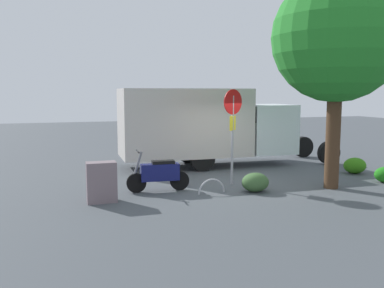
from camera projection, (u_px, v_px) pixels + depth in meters
name	position (u px, v px, depth m)	size (l,w,h in m)	color
ground_plane	(239.00, 183.00, 12.96)	(60.00, 60.00, 0.00)	#474C51
box_truck_near	(208.00, 124.00, 15.77)	(8.58, 2.44, 2.97)	black
motorcycle	(159.00, 173.00, 11.78)	(1.81, 0.55, 1.20)	black
stop_sign	(233.00, 122.00, 12.51)	(0.71, 0.33, 2.92)	#9E9EA3
street_tree	(337.00, 38.00, 11.73)	(3.72, 3.72, 6.25)	#47301E
utility_cabinet	(102.00, 182.00, 10.61)	(0.76, 0.42, 1.05)	slate
bike_rack_hoop	(212.00, 193.00, 11.59)	(0.85, 0.85, 0.05)	#B7B7BC
shrub_near_sign	(355.00, 166.00, 14.45)	(0.82, 0.67, 0.56)	#347716
shrub_by_tree	(255.00, 182.00, 11.76)	(0.80, 0.66, 0.55)	#3C5F32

